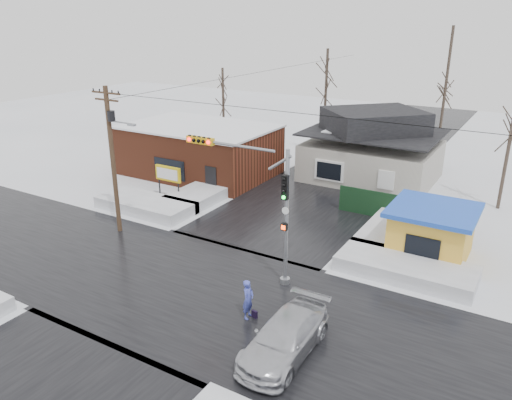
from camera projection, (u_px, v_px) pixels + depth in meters
The scene contains 20 objects.
ground at pixel (186, 289), 24.78m from camera, with size 120.00×120.00×0.00m, color white.
road_ns at pixel (186, 288), 24.78m from camera, with size 10.00×120.00×0.02m, color black.
road_ew at pixel (186, 288), 24.78m from camera, with size 120.00×10.00×0.02m, color black.
snowbank_nw at pixel (146, 205), 34.60m from camera, with size 7.00×3.00×0.80m, color white.
snowbank_ne at pixel (406, 268), 25.96m from camera, with size 7.00×3.00×0.80m, color white.
snowbank_nside_w at pixel (211, 189), 37.66m from camera, with size 3.00×8.00×0.80m, color white.
snowbank_nside_e at pixel (395, 227), 30.94m from camera, with size 3.00×8.00×0.80m, color white.
traffic_signal at pixel (258, 194), 24.42m from camera, with size 6.05×0.68×7.00m.
utility_pole at pixel (113, 152), 29.63m from camera, with size 3.15×0.44×9.00m.
brick_building at pixel (200, 150), 42.22m from camera, with size 12.20×8.20×4.12m.
marquee_sign at pixel (168, 175), 36.08m from camera, with size 2.20×0.21×2.55m.
house at pixel (372, 148), 40.62m from camera, with size 10.40×8.40×5.76m.
kiosk at pixel (431, 231), 27.76m from camera, with size 4.60×4.60×2.88m.
fence at pixel (397, 208), 32.62m from camera, with size 8.00×0.12×1.80m, color black.
tree_far_left at pixel (327, 72), 44.86m from camera, with size 3.00×3.00×10.00m.
tree_far_mid at pixel (450, 57), 41.12m from camera, with size 3.00×3.00×12.00m.
tree_far_west at pixel (223, 85), 48.61m from camera, with size 3.00×3.00×8.00m.
pedestrian at pixel (248, 300), 22.10m from camera, with size 0.68×0.44×1.86m, color #4450C0.
car at pixel (285, 337), 19.77m from camera, with size 2.15×5.29×1.54m, color silver.
shopping_bag at pixel (255, 315), 22.33m from camera, with size 0.28×0.12×0.35m, color black.
Camera 1 is at (14.12, -16.84, 12.77)m, focal length 35.00 mm.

